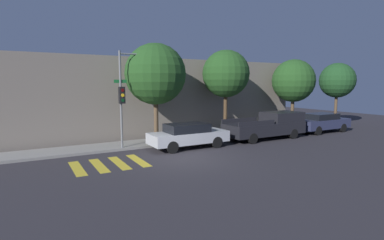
{
  "coord_description": "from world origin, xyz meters",
  "views": [
    {
      "loc": [
        -6.63,
        -12.67,
        3.65
      ],
      "look_at": [
        1.7,
        2.1,
        1.6
      ],
      "focal_mm": 28.0,
      "sensor_mm": 36.0,
      "label": 1
    }
  ],
  "objects_px": {
    "pickup_truck": "(269,125)",
    "tree_midblock": "(226,74)",
    "tree_near_corner": "(155,74)",
    "traffic_light_pole": "(129,86)",
    "tree_behind_truck": "(337,81)",
    "sedan_middle": "(321,122)",
    "tree_far_end": "(293,81)",
    "sedan_near_corner": "(188,135)"
  },
  "relations": [
    {
      "from": "traffic_light_pole",
      "to": "tree_midblock",
      "type": "distance_m",
      "value": 7.0
    },
    {
      "from": "sedan_middle",
      "to": "tree_behind_truck",
      "type": "bearing_deg",
      "value": 23.55
    },
    {
      "from": "traffic_light_pole",
      "to": "sedan_near_corner",
      "type": "bearing_deg",
      "value": -22.94
    },
    {
      "from": "tree_far_end",
      "to": "tree_behind_truck",
      "type": "height_order",
      "value": "tree_far_end"
    },
    {
      "from": "sedan_near_corner",
      "to": "tree_behind_truck",
      "type": "bearing_deg",
      "value": 6.75
    },
    {
      "from": "sedan_middle",
      "to": "tree_far_end",
      "type": "relative_size",
      "value": 0.83
    },
    {
      "from": "tree_far_end",
      "to": "tree_behind_truck",
      "type": "xyz_separation_m",
      "value": [
        5.4,
        -0.0,
        0.06
      ]
    },
    {
      "from": "traffic_light_pole",
      "to": "tree_behind_truck",
      "type": "relative_size",
      "value": 0.99
    },
    {
      "from": "sedan_near_corner",
      "to": "tree_behind_truck",
      "type": "distance_m",
      "value": 16.25
    },
    {
      "from": "pickup_truck",
      "to": "tree_midblock",
      "type": "xyz_separation_m",
      "value": [
        -2.21,
        1.87,
        3.43
      ]
    },
    {
      "from": "sedan_middle",
      "to": "tree_behind_truck",
      "type": "distance_m",
      "value": 5.66
    },
    {
      "from": "sedan_near_corner",
      "to": "tree_far_end",
      "type": "xyz_separation_m",
      "value": [
        10.43,
        1.87,
        3.13
      ]
    },
    {
      "from": "traffic_light_pole",
      "to": "sedan_middle",
      "type": "distance_m",
      "value": 14.84
    },
    {
      "from": "tree_near_corner",
      "to": "tree_far_end",
      "type": "bearing_deg",
      "value": 0.0
    },
    {
      "from": "pickup_truck",
      "to": "tree_far_end",
      "type": "height_order",
      "value": "tree_far_end"
    },
    {
      "from": "sedan_middle",
      "to": "tree_behind_truck",
      "type": "relative_size",
      "value": 0.84
    },
    {
      "from": "tree_midblock",
      "to": "sedan_middle",
      "type": "bearing_deg",
      "value": -13.84
    },
    {
      "from": "traffic_light_pole",
      "to": "sedan_near_corner",
      "type": "relative_size",
      "value": 1.19
    },
    {
      "from": "tree_behind_truck",
      "to": "traffic_light_pole",
      "type": "bearing_deg",
      "value": -178.17
    },
    {
      "from": "tree_far_end",
      "to": "tree_behind_truck",
      "type": "bearing_deg",
      "value": -0.0
    },
    {
      "from": "tree_near_corner",
      "to": "tree_midblock",
      "type": "height_order",
      "value": "tree_near_corner"
    },
    {
      "from": "pickup_truck",
      "to": "sedan_near_corner",
      "type": "bearing_deg",
      "value": 180.0
    },
    {
      "from": "tree_far_end",
      "to": "tree_behind_truck",
      "type": "relative_size",
      "value": 1.02
    },
    {
      "from": "tree_midblock",
      "to": "tree_far_end",
      "type": "relative_size",
      "value": 1.07
    },
    {
      "from": "sedan_near_corner",
      "to": "tree_near_corner",
      "type": "xyz_separation_m",
      "value": [
        -1.18,
        1.87,
        3.47
      ]
    },
    {
      "from": "tree_near_corner",
      "to": "tree_midblock",
      "type": "xyz_separation_m",
      "value": [
        5.11,
        0.0,
        0.1
      ]
    },
    {
      "from": "sedan_near_corner",
      "to": "pickup_truck",
      "type": "relative_size",
      "value": 0.8
    },
    {
      "from": "tree_behind_truck",
      "to": "sedan_near_corner",
      "type": "bearing_deg",
      "value": -173.25
    },
    {
      "from": "traffic_light_pole",
      "to": "tree_midblock",
      "type": "height_order",
      "value": "tree_midblock"
    },
    {
      "from": "traffic_light_pole",
      "to": "tree_midblock",
      "type": "relative_size",
      "value": 0.91
    },
    {
      "from": "sedan_near_corner",
      "to": "sedan_middle",
      "type": "distance_m",
      "value": 11.53
    },
    {
      "from": "tree_near_corner",
      "to": "sedan_near_corner",
      "type": "bearing_deg",
      "value": -57.77
    },
    {
      "from": "pickup_truck",
      "to": "tree_midblock",
      "type": "relative_size",
      "value": 0.96
    },
    {
      "from": "sedan_near_corner",
      "to": "tree_near_corner",
      "type": "relative_size",
      "value": 0.75
    },
    {
      "from": "tree_near_corner",
      "to": "tree_behind_truck",
      "type": "relative_size",
      "value": 1.11
    },
    {
      "from": "tree_midblock",
      "to": "tree_behind_truck",
      "type": "height_order",
      "value": "tree_midblock"
    },
    {
      "from": "sedan_middle",
      "to": "tree_midblock",
      "type": "xyz_separation_m",
      "value": [
        -7.6,
        1.87,
        3.55
      ]
    },
    {
      "from": "traffic_light_pole",
      "to": "tree_near_corner",
      "type": "distance_m",
      "value": 2.04
    },
    {
      "from": "traffic_light_pole",
      "to": "sedan_middle",
      "type": "xyz_separation_m",
      "value": [
        14.53,
        -1.27,
        -2.75
      ]
    },
    {
      "from": "pickup_truck",
      "to": "sedan_middle",
      "type": "bearing_deg",
      "value": 0.0
    },
    {
      "from": "sedan_middle",
      "to": "traffic_light_pole",
      "type": "bearing_deg",
      "value": 175.0
    },
    {
      "from": "traffic_light_pole",
      "to": "tree_behind_truck",
      "type": "height_order",
      "value": "tree_behind_truck"
    }
  ]
}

